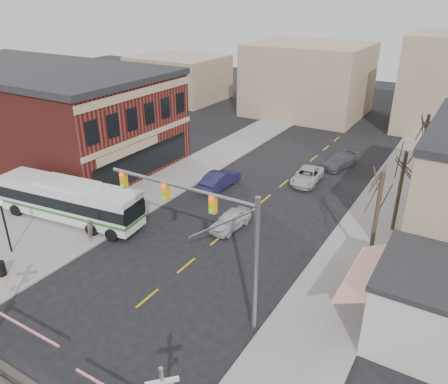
# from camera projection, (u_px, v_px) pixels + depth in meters

# --- Properties ---
(ground) EXTENTS (160.00, 160.00, 0.00)m
(ground) POSITION_uv_depth(u_px,v_px,m) (124.00, 318.00, 24.57)
(ground) COLOR black
(ground) RESTS_ON ground
(sidewalk_west) EXTENTS (5.00, 60.00, 0.12)m
(sidewalk_west) POSITION_uv_depth(u_px,v_px,m) (190.00, 170.00, 44.54)
(sidewalk_west) COLOR gray
(sidewalk_west) RESTS_ON ground
(sidewalk_east) EXTENTS (5.00, 60.00, 0.12)m
(sidewalk_east) POSITION_uv_depth(u_px,v_px,m) (381.00, 215.00, 35.63)
(sidewalk_east) COLOR gray
(sidewalk_east) RESTS_ON ground
(brick_building) EXTENTS (30.40, 15.40, 9.60)m
(brick_building) POSITION_uv_depth(u_px,v_px,m) (37.00, 111.00, 47.63)
(brick_building) COLOR maroon
(brick_building) RESTS_ON ground
(tree_east_a) EXTENTS (0.28, 0.28, 6.75)m
(tree_east_a) POSITION_uv_depth(u_px,v_px,m) (375.00, 222.00, 27.51)
(tree_east_a) COLOR #382B21
(tree_east_a) RESTS_ON sidewalk_east
(tree_east_b) EXTENTS (0.28, 0.28, 6.30)m
(tree_east_b) POSITION_uv_depth(u_px,v_px,m) (399.00, 192.00, 32.12)
(tree_east_b) COLOR #382B21
(tree_east_b) RESTS_ON sidewalk_east
(tree_east_c) EXTENTS (0.28, 0.28, 7.20)m
(tree_east_c) POSITION_uv_depth(u_px,v_px,m) (421.00, 155.00, 38.06)
(tree_east_c) COLOR #382B21
(tree_east_c) RESTS_ON sidewalk_east
(transit_bus) EXTENTS (12.59, 4.17, 3.18)m
(transit_bus) POSITION_uv_depth(u_px,v_px,m) (69.00, 200.00, 34.26)
(transit_bus) COLOR silver
(transit_bus) RESTS_ON ground
(traffic_signal_mast) EXTENTS (9.32, 0.30, 8.00)m
(traffic_signal_mast) POSITION_uv_depth(u_px,v_px,m) (212.00, 226.00, 22.53)
(traffic_signal_mast) COLOR gray
(traffic_signal_mast) RESTS_ON ground
(street_lamp) EXTENTS (0.44, 0.44, 4.03)m
(street_lamp) POSITION_uv_depth(u_px,v_px,m) (3.00, 215.00, 29.39)
(street_lamp) COLOR black
(street_lamp) RESTS_ON sidewalk_west
(trash_bin) EXTENTS (0.60, 0.60, 0.95)m
(trash_bin) POSITION_uv_depth(u_px,v_px,m) (1.00, 269.00, 27.87)
(trash_bin) COLOR black
(trash_bin) RESTS_ON sidewalk_west
(car_a) EXTENTS (1.93, 4.18, 1.39)m
(car_a) POSITION_uv_depth(u_px,v_px,m) (231.00, 220.00, 33.59)
(car_a) COLOR silver
(car_a) RESTS_ON ground
(car_b) EXTENTS (1.86, 4.87, 1.59)m
(car_b) POSITION_uv_depth(u_px,v_px,m) (220.00, 179.00, 40.56)
(car_b) COLOR #1B183C
(car_b) RESTS_ON ground
(car_c) EXTENTS (2.60, 5.02, 1.35)m
(car_c) POSITION_uv_depth(u_px,v_px,m) (307.00, 176.00, 41.58)
(car_c) COLOR #B5B5B5
(car_c) RESTS_ON ground
(car_d) EXTENTS (3.03, 5.09, 1.38)m
(car_d) POSITION_uv_depth(u_px,v_px,m) (339.00, 161.00, 45.20)
(car_d) COLOR #48484E
(car_d) RESTS_ON ground
(pedestrian_near) EXTENTS (0.52, 0.68, 1.68)m
(pedestrian_near) POSITION_uv_depth(u_px,v_px,m) (90.00, 230.00, 31.68)
(pedestrian_near) COLOR #645650
(pedestrian_near) RESTS_ON sidewalk_west
(pedestrian_far) EXTENTS (1.15, 1.13, 1.87)m
(pedestrian_far) POSITION_uv_depth(u_px,v_px,m) (82.00, 203.00, 35.46)
(pedestrian_far) COLOR #384462
(pedestrian_far) RESTS_ON sidewalk_west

